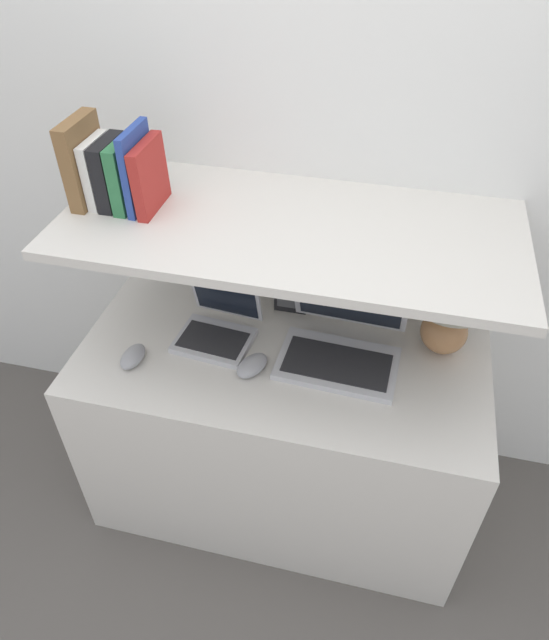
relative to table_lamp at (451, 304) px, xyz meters
name	(u,v)px	position (x,y,z in m)	size (l,w,h in m)	color
ground_plane	(260,564)	(-0.48, -0.47, -0.91)	(12.00, 12.00, 0.00)	#56514C
wall_back	(311,160)	(-0.48, 0.24, 0.29)	(6.00, 0.05, 2.40)	white
desk	(281,429)	(-0.48, -0.15, -0.54)	(1.27, 0.64, 0.73)	silver
back_riser	(302,325)	(-0.48, 0.19, -0.34)	(1.27, 0.04, 1.13)	white
shelf	(289,229)	(-0.48, -0.08, 0.24)	(1.27, 0.58, 0.03)	silver
table_lamp	(451,304)	(0.00, 0.00, 0.00)	(0.22, 0.22, 0.29)	#B27A4C
laptop_large	(342,344)	(-0.30, -0.10, -0.13)	(0.38, 0.33, 0.22)	silver
laptop_small	(218,326)	(-0.70, -0.11, -0.14)	(0.25, 0.25, 0.19)	silver
computer_mouse	(252,366)	(-0.55, -0.23, -0.16)	(0.11, 0.13, 0.04)	#99999E
second_mouse	(133,356)	(-0.92, -0.28, -0.16)	(0.07, 0.11, 0.04)	#99999E
router_box	(292,290)	(-0.50, 0.09, -0.11)	(0.11, 0.06, 0.15)	black
book_brown	(83,161)	(-1.06, -0.08, 0.37)	(0.04, 0.17, 0.24)	brown
book_white	(98,171)	(-1.03, -0.08, 0.34)	(0.03, 0.14, 0.19)	silver
book_black	(111,173)	(-0.99, -0.08, 0.34)	(0.04, 0.15, 0.19)	black
book_green	(126,174)	(-0.94, -0.08, 0.34)	(0.04, 0.16, 0.19)	#2D7042
book_blue	(137,169)	(-0.90, -0.08, 0.36)	(0.02, 0.16, 0.23)	#284293
book_red	(150,176)	(-0.87, -0.08, 0.34)	(0.04, 0.17, 0.19)	#A82823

